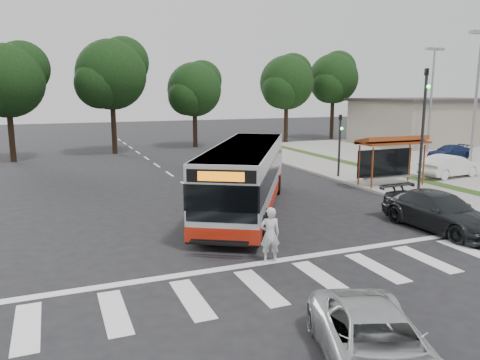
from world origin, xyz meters
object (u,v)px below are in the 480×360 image
pedestrian (270,235)px  silver_suv_south (377,345)px  dark_sedan (440,212)px  transit_bus (245,178)px

pedestrian → silver_suv_south: size_ratio=0.41×
dark_sedan → silver_suv_south: size_ratio=1.15×
transit_bus → pedestrian: transit_bus is taller
transit_bus → dark_sedan: (5.98, -5.68, -0.78)m
pedestrian → dark_sedan: size_ratio=0.36×
transit_bus → silver_suv_south: (-2.55, -12.68, -0.91)m
pedestrian → dark_sedan: 7.83m
transit_bus → dark_sedan: size_ratio=2.32×
silver_suv_south → dark_sedan: bearing=58.8°
transit_bus → silver_suv_south: transit_bus is taller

